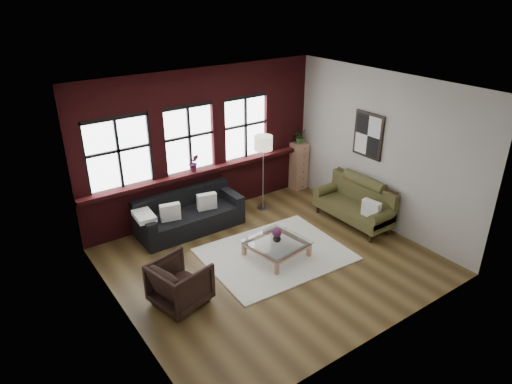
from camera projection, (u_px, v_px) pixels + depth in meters
floor at (270, 260)px, 8.51m from camera, size 5.50×5.50×0.00m
ceiling at (273, 89)px, 7.16m from camera, size 5.50×5.50×0.00m
wall_back at (201, 143)px, 9.69m from camera, size 5.50×0.00×5.50m
wall_front at (386, 244)px, 5.99m from camera, size 5.50×0.00×5.50m
wall_left at (115, 227)px, 6.40m from camera, size 0.00×5.00×5.00m
wall_right at (379, 150)px, 9.27m from camera, size 0.00×5.00×5.00m
brick_backwall at (202, 144)px, 9.64m from camera, size 5.50×0.12×3.20m
sill_ledge at (205, 170)px, 9.82m from camera, size 5.50×0.30×0.08m
window_left at (118, 154)px, 8.65m from camera, size 1.38×0.10×1.50m
window_mid at (189, 140)px, 9.43m from camera, size 1.38×0.10×1.50m
window_right at (245, 128)px, 10.16m from camera, size 1.38×0.10×1.50m
wall_poster at (368, 135)px, 9.37m from camera, size 0.05×0.74×0.94m
shag_rug at (275, 254)px, 8.68m from camera, size 2.68×2.15×0.03m
dark_sofa at (190, 212)px, 9.41m from camera, size 2.18×0.88×0.79m
pillow_a at (170, 212)px, 9.01m from camera, size 0.42×0.22×0.34m
pillow_b at (207, 201)px, 9.44m from camera, size 0.42×0.22×0.34m
vintage_settee at (353, 203)px, 9.62m from camera, size 0.80×1.80×0.96m
pillow_settee at (371, 209)px, 9.13m from camera, size 0.19×0.40×0.34m
armchair at (180, 283)px, 7.25m from camera, size 0.99×0.97×0.75m
coffee_table at (277, 249)px, 8.57m from camera, size 1.11×1.11×0.33m
vase at (277, 238)px, 8.47m from camera, size 0.15×0.15×0.16m
flowers at (277, 233)px, 8.42m from camera, size 0.18×0.18×0.18m
drawer_chest at (298, 166)px, 11.24m from camera, size 0.36×0.36×1.18m
potted_plant_top at (300, 136)px, 10.92m from camera, size 0.37×0.34×0.33m
floor_lamp at (263, 170)px, 10.04m from camera, size 0.40×0.40×1.88m
sill_plant at (194, 163)px, 9.55m from camera, size 0.25×0.22×0.39m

